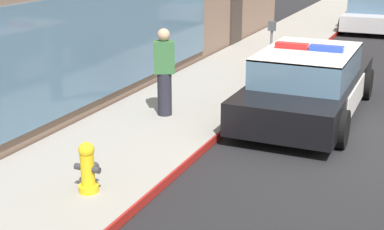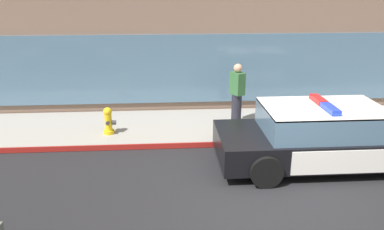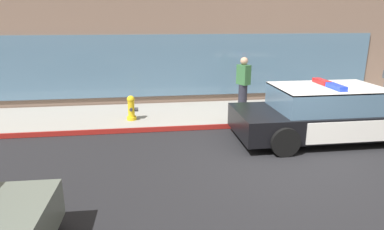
# 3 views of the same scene
# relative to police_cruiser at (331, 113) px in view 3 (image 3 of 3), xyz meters

# --- Properties ---
(ground) EXTENTS (48.00, 48.00, 0.00)m
(ground) POSITION_rel_police_cruiser_xyz_m (-1.63, -1.32, -0.68)
(ground) COLOR black
(sidewalk) EXTENTS (48.00, 2.67, 0.15)m
(sidewalk) POSITION_rel_police_cruiser_xyz_m (-1.63, 2.45, -0.61)
(sidewalk) COLOR gray
(sidewalk) RESTS_ON ground
(curb_red_paint) EXTENTS (28.80, 0.04, 0.14)m
(curb_red_paint) POSITION_rel_police_cruiser_xyz_m (-1.63, 1.11, -0.61)
(curb_red_paint) COLOR maroon
(curb_red_paint) RESTS_ON ground
(police_cruiser) EXTENTS (5.04, 2.14, 1.49)m
(police_cruiser) POSITION_rel_police_cruiser_xyz_m (0.00, 0.00, 0.00)
(police_cruiser) COLOR black
(police_cruiser) RESTS_ON ground
(fire_hydrant) EXTENTS (0.34, 0.39, 0.73)m
(fire_hydrant) POSITION_rel_police_cruiser_xyz_m (-5.11, 1.87, -0.18)
(fire_hydrant) COLOR gold
(fire_hydrant) RESTS_ON sidewalk
(pedestrian_on_sidewalk) EXTENTS (0.42, 0.48, 1.71)m
(pedestrian_on_sidewalk) POSITION_rel_police_cruiser_xyz_m (-1.61, 2.46, 0.33)
(pedestrian_on_sidewalk) COLOR #23232D
(pedestrian_on_sidewalk) RESTS_ON sidewalk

